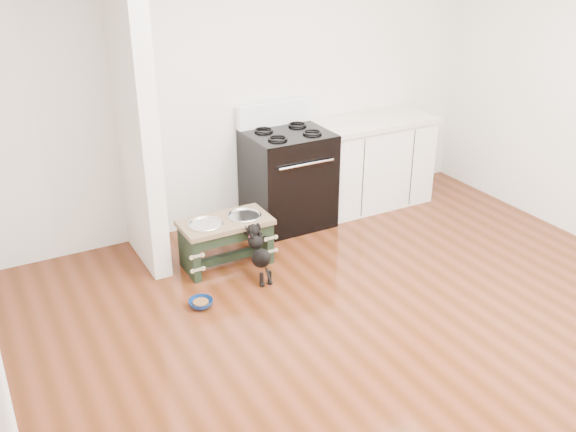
# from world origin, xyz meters

# --- Properties ---
(ground) EXTENTS (5.00, 5.00, 0.00)m
(ground) POSITION_xyz_m (0.00, 0.00, 0.00)
(ground) COLOR #47200C
(ground) RESTS_ON ground
(room_shell) EXTENTS (5.00, 5.00, 5.00)m
(room_shell) POSITION_xyz_m (0.00, 0.00, 1.62)
(room_shell) COLOR silver
(room_shell) RESTS_ON ground
(partition_wall) EXTENTS (0.15, 0.80, 2.70)m
(partition_wall) POSITION_xyz_m (-1.18, 2.10, 1.35)
(partition_wall) COLOR silver
(partition_wall) RESTS_ON ground
(oven_range) EXTENTS (0.76, 0.69, 1.14)m
(oven_range) POSITION_xyz_m (0.25, 2.16, 0.48)
(oven_range) COLOR black
(oven_range) RESTS_ON ground
(cabinet_run) EXTENTS (1.24, 0.64, 0.91)m
(cabinet_run) POSITION_xyz_m (1.23, 2.18, 0.45)
(cabinet_run) COLOR white
(cabinet_run) RESTS_ON ground
(dog_feeder) EXTENTS (0.77, 0.41, 0.44)m
(dog_feeder) POSITION_xyz_m (-0.62, 1.66, 0.30)
(dog_feeder) COLOR black
(dog_feeder) RESTS_ON ground
(puppy) EXTENTS (0.13, 0.39, 0.47)m
(puppy) POSITION_xyz_m (-0.48, 1.31, 0.26)
(puppy) COLOR black
(puppy) RESTS_ON ground
(floor_bowl) EXTENTS (0.24, 0.24, 0.06)m
(floor_bowl) POSITION_xyz_m (-1.07, 1.14, 0.03)
(floor_bowl) COLOR navy
(floor_bowl) RESTS_ON ground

